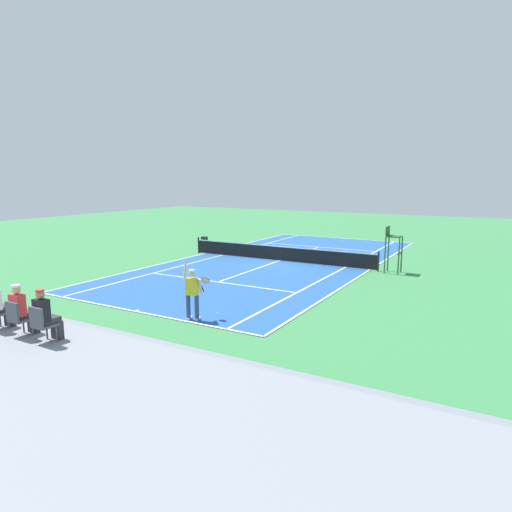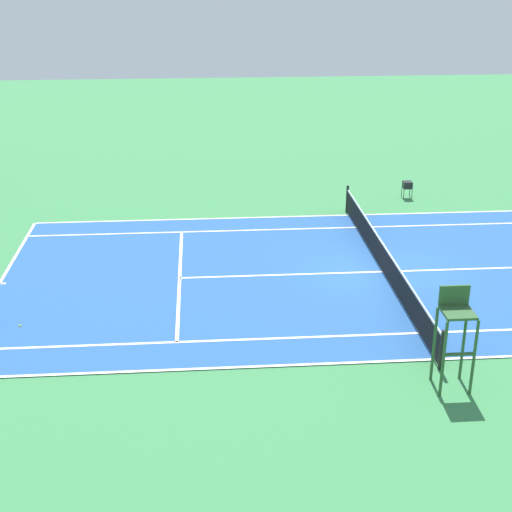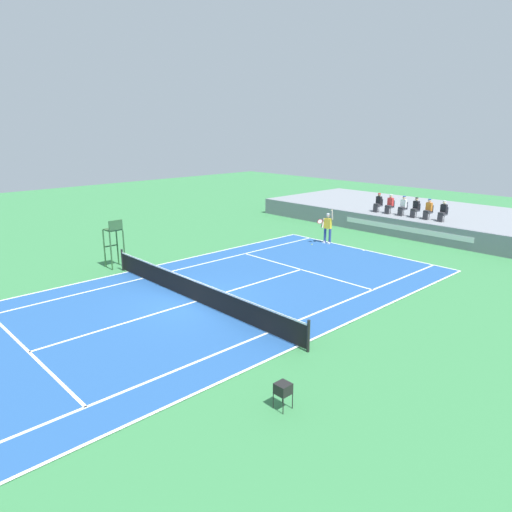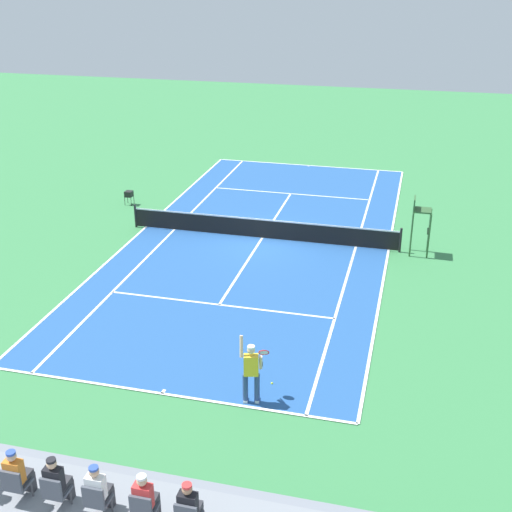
% 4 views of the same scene
% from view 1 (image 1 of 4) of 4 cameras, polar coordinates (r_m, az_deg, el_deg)
% --- Properties ---
extents(ground_plane, '(80.00, 80.00, 0.00)m').
position_cam_1_polar(ground_plane, '(26.92, 2.89, -0.68)').
color(ground_plane, '#387F47').
extents(court, '(11.08, 23.88, 0.03)m').
position_cam_1_polar(court, '(26.92, 2.89, -0.66)').
color(court, '#235193').
rests_on(court, ground).
extents(net, '(11.98, 0.10, 1.07)m').
position_cam_1_polar(net, '(26.83, 2.90, 0.42)').
color(net, black).
rests_on(net, ground).
extents(barrier_wall, '(24.75, 0.25, 1.18)m').
position_cam_1_polar(barrier_wall, '(14.69, -27.26, -8.35)').
color(barrier_wall, gray).
rests_on(barrier_wall, ground).
extents(spectator_seated_0, '(0.44, 0.60, 1.26)m').
position_cam_1_polar(spectator_seated_0, '(11.38, -25.18, -6.97)').
color(spectator_seated_0, '#474C56').
rests_on(spectator_seated_0, bleacher_platform).
extents(spectator_seated_1, '(0.44, 0.60, 1.26)m').
position_cam_1_polar(spectator_seated_1, '(12.10, -27.63, -6.20)').
color(spectator_seated_1, '#474C56').
rests_on(spectator_seated_1, bleacher_platform).
extents(tennis_player, '(0.74, 0.75, 2.08)m').
position_cam_1_polar(tennis_player, '(15.72, -8.06, -4.64)').
color(tennis_player, navy).
rests_on(tennis_player, ground).
extents(tennis_ball, '(0.07, 0.07, 0.07)m').
position_cam_1_polar(tennis_ball, '(16.53, -4.92, -7.31)').
color(tennis_ball, '#D1E533').
rests_on(tennis_ball, ground).
extents(umpire_chair, '(0.77, 0.77, 2.44)m').
position_cam_1_polar(umpire_chair, '(24.45, 16.95, 1.54)').
color(umpire_chair, '#2D562D').
rests_on(umpire_chair, ground).
extents(ball_hopper, '(0.36, 0.36, 0.70)m').
position_cam_1_polar(ball_hopper, '(33.10, -6.58, 2.24)').
color(ball_hopper, black).
rests_on(ball_hopper, ground).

